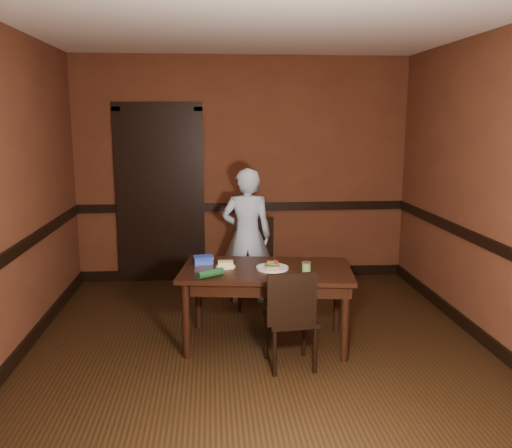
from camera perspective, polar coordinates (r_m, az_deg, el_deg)
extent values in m
cube|color=black|center=(4.74, 0.36, -13.37)|extent=(4.00, 4.50, 0.01)
cube|color=silver|center=(4.39, 0.41, 20.75)|extent=(4.00, 4.50, 0.01)
cube|color=#552B19|center=(6.59, -1.38, 5.70)|extent=(4.00, 0.02, 2.70)
cube|color=#552B19|center=(2.18, 5.74, -5.23)|extent=(4.00, 0.02, 2.70)
cube|color=#552B19|center=(4.64, -25.09, 2.43)|extent=(0.02, 4.50, 2.70)
cube|color=#552B19|center=(4.96, 24.10, 3.00)|extent=(0.02, 4.50, 2.70)
cube|color=black|center=(6.64, -1.36, 1.81)|extent=(4.00, 0.03, 0.10)
cube|color=black|center=(4.71, -24.48, -2.98)|extent=(0.03, 4.50, 0.10)
cube|color=black|center=(5.03, 23.55, -2.08)|extent=(0.03, 4.50, 0.10)
cube|color=black|center=(6.82, -1.33, -5.17)|extent=(4.00, 0.03, 0.12)
cube|color=black|center=(4.97, -23.70, -12.44)|extent=(0.03, 4.50, 0.12)
cube|color=black|center=(5.27, 22.84, -11.02)|extent=(0.03, 4.50, 0.12)
cube|color=black|center=(6.61, -10.05, 2.71)|extent=(0.85, 0.04, 2.05)
cube|color=black|center=(6.69, -14.09, 2.64)|extent=(0.10, 0.06, 2.15)
cube|color=black|center=(6.60, -5.92, 2.81)|extent=(0.10, 0.06, 2.15)
cube|color=black|center=(6.56, -10.35, 12.06)|extent=(1.05, 0.06, 0.10)
cube|color=black|center=(4.81, 1.08, -8.63)|extent=(1.56, 1.01, 0.69)
imported|color=silver|center=(5.79, -0.97, -1.27)|extent=(0.54, 0.37, 1.46)
cylinder|color=white|center=(4.68, 1.73, -4.68)|extent=(0.28, 0.28, 0.01)
cube|color=#A47B4F|center=(4.68, 1.73, -4.48)|extent=(0.13, 0.12, 0.02)
ellipsoid|color=#347F2D|center=(4.67, 1.73, -4.19)|extent=(0.12, 0.11, 0.03)
cylinder|color=red|center=(4.68, 1.38, -3.94)|extent=(0.05, 0.05, 0.01)
cylinder|color=red|center=(4.66, 2.14, -4.01)|extent=(0.05, 0.05, 0.01)
cylinder|color=#87B968|center=(4.64, 1.37, -4.09)|extent=(0.03, 0.03, 0.01)
cylinder|color=#87B968|center=(4.70, 2.02, -3.90)|extent=(0.03, 0.03, 0.01)
cylinder|color=#87B968|center=(4.67, 1.73, -3.99)|extent=(0.03, 0.03, 0.01)
cylinder|color=#68984C|center=(4.59, 5.32, -4.62)|extent=(0.07, 0.07, 0.08)
cylinder|color=beige|center=(4.58, 5.33, -4.07)|extent=(0.08, 0.08, 0.01)
cylinder|color=white|center=(4.74, -3.22, -4.50)|extent=(0.17, 0.17, 0.01)
cube|color=#ECD278|center=(4.74, -3.22, -4.18)|extent=(0.13, 0.09, 0.04)
cube|color=#2742B8|center=(4.86, -5.56, -3.83)|extent=(0.18, 0.13, 0.06)
cube|color=#2742B8|center=(4.85, -5.57, -3.42)|extent=(0.19, 0.14, 0.01)
cylinder|color=#154620|center=(4.45, -4.82, -5.19)|extent=(0.23, 0.17, 0.06)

